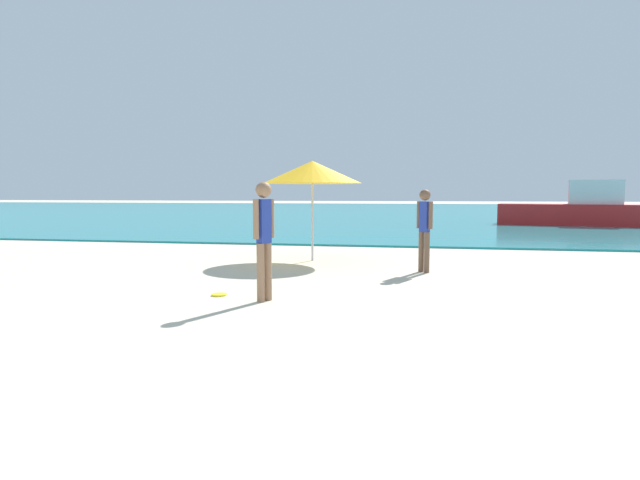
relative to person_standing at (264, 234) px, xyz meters
The scene contains 6 objects.
water 37.84m from the person_standing, 88.78° to the left, with size 160.00×60.00×0.06m, color teal.
person_standing is the anchor object (origin of this frame).
frisbee 1.27m from the person_standing, 162.31° to the left, with size 0.23×0.23×0.03m, color yellow.
person_distant 3.94m from the person_standing, 54.73° to the left, with size 0.31×0.27×1.62m.
boat_near 21.20m from the person_standing, 64.12° to the left, with size 6.42×3.26×2.09m.
beach_umbrella 4.68m from the person_standing, 92.92° to the left, with size 2.25×2.25×2.28m.
Camera 1 is at (1.37, -2.40, 1.55)m, focal length 29.32 mm.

